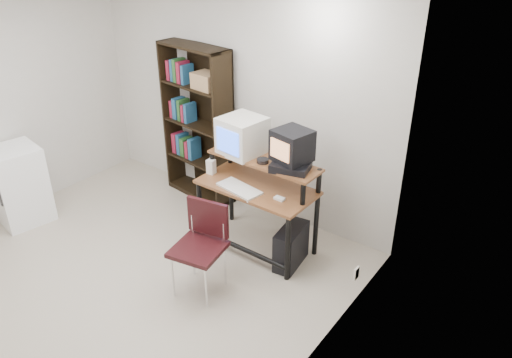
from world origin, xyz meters
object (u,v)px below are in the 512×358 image
Objects in this scene: crt_monitor at (242,136)px; bookshelf at (199,122)px; school_chair at (202,239)px; mini_fridge at (19,185)px; computer_desk at (258,189)px; pc_tower at (291,246)px; crt_tv at (292,146)px.

bookshelf is at bearing 164.32° from crt_monitor.
crt_monitor is 0.53× the size of school_chair.
bookshelf is (-0.96, 0.41, -0.20)m from crt_monitor.
bookshelf reaches higher than mini_fridge.
computer_desk is 0.66m from pc_tower.
crt_monitor is at bearing 94.59° from school_chair.
mini_fridge is at bearing -167.35° from pc_tower.
pc_tower is (0.15, -0.19, -0.99)m from crt_tv.
computer_desk is at bearing -15.86° from bookshelf.
school_chair is (-0.03, -0.83, -0.15)m from computer_desk.
bookshelf reaches higher than pc_tower.
mini_fridge is at bearing -154.25° from computer_desk.
pc_tower is at bearing 47.60° from school_chair.
mini_fridge is at bearing -119.52° from bookshelf.
crt_tv is 0.43× the size of mini_fridge.
computer_desk is 0.64× the size of bookshelf.
pc_tower is at bearing -12.03° from bookshelf.
crt_monitor reaches higher than mini_fridge.
computer_desk reaches higher than school_chair.
crt_tv is at bearing 60.42° from school_chair.
bookshelf reaches higher than crt_monitor.
computer_desk is 1.35× the size of mini_fridge.
school_chair is 0.98× the size of mini_fridge.
school_chair is (-0.34, -0.96, -0.67)m from crt_tv.
computer_desk is 0.61m from crt_tv.
mini_fridge is (-2.46, -0.32, -0.09)m from school_chair.
crt_tv is 1.62m from bookshelf.
crt_tv reaches higher than crt_monitor.
school_chair is (0.25, -0.95, -0.63)m from crt_monitor.
crt_monitor reaches higher than school_chair.
bookshelf is (-1.55, 0.40, -0.24)m from crt_tv.
crt_tv is at bearing 23.81° from computer_desk.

